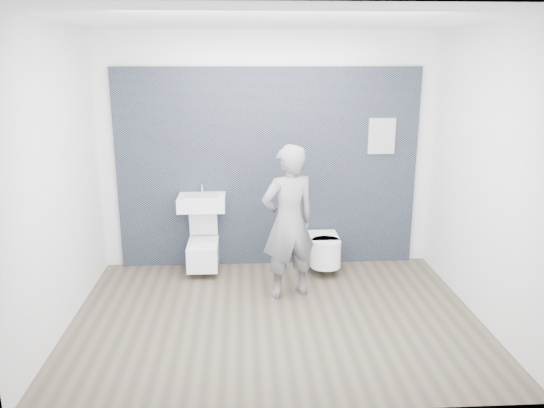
{
  "coord_description": "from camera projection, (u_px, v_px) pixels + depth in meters",
  "views": [
    {
      "loc": [
        -0.3,
        -4.79,
        2.46
      ],
      "look_at": [
        0.0,
        0.6,
        1.0
      ],
      "focal_mm": 35.0,
      "sensor_mm": 36.0,
      "label": 1
    }
  ],
  "objects": [
    {
      "name": "tile_wall",
      "position": [
        268.0,
        262.0,
        6.69
      ],
      "size": [
        3.6,
        0.06,
        2.4
      ],
      "primitive_type": "cube",
      "color": "black",
      "rests_on": "ground"
    },
    {
      "name": "room_shell",
      "position": [
        276.0,
        143.0,
        4.82
      ],
      "size": [
        4.0,
        4.0,
        4.0
      ],
      "color": "silver",
      "rests_on": "ground"
    },
    {
      "name": "washbasin",
      "position": [
        202.0,
        202.0,
        6.19
      ],
      "size": [
        0.55,
        0.41,
        0.41
      ],
      "color": "white",
      "rests_on": "ground"
    },
    {
      "name": "visitor",
      "position": [
        288.0,
        222.0,
        5.55
      ],
      "size": [
        0.7,
        0.58,
        1.65
      ],
      "primitive_type": "imported",
      "rotation": [
        0.0,
        0.0,
        3.49
      ],
      "color": "slate",
      "rests_on": "ground"
    },
    {
      "name": "toilet_rounded",
      "position": [
        324.0,
        250.0,
        6.33
      ],
      "size": [
        0.36,
        0.61,
        0.33
      ],
      "color": "white",
      "rests_on": "ground"
    },
    {
      "name": "info_placard",
      "position": [
        375.0,
        261.0,
        6.72
      ],
      "size": [
        0.32,
        0.03,
        0.43
      ],
      "primitive_type": "cube",
      "color": "white",
      "rests_on": "ground"
    },
    {
      "name": "toilet_square",
      "position": [
        203.0,
        252.0,
        6.31
      ],
      "size": [
        0.36,
        0.51,
        0.69
      ],
      "color": "white",
      "rests_on": "ground"
    },
    {
      "name": "ground",
      "position": [
        275.0,
        317.0,
        5.27
      ],
      "size": [
        4.0,
        4.0,
        0.0
      ],
      "primitive_type": "plane",
      "color": "brown",
      "rests_on": "ground"
    }
  ]
}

